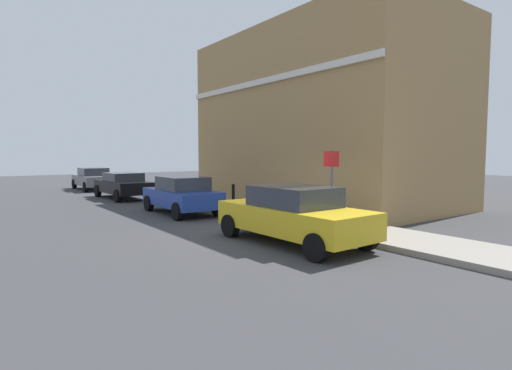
{
  "coord_description": "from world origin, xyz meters",
  "views": [
    {
      "loc": [
        -7.28,
        -9.74,
        2.34
      ],
      "look_at": [
        1.47,
        2.24,
        1.2
      ],
      "focal_mm": 28.4,
      "sensor_mm": 36.0,
      "label": 1
    }
  ],
  "objects_px": {
    "street_sign": "(332,178)",
    "car_yellow": "(293,214)",
    "car_grey": "(93,178)",
    "car_blue": "(182,194)",
    "bollard_near_cabinet": "(278,199)",
    "bollard_far_kerb": "(233,196)",
    "car_black": "(123,185)",
    "utility_cabinet": "(308,204)"
  },
  "relations": [
    {
      "from": "bollard_far_kerb",
      "to": "utility_cabinet",
      "type": "bearing_deg",
      "value": -78.48
    },
    {
      "from": "street_sign",
      "to": "car_yellow",
      "type": "bearing_deg",
      "value": -173.43
    },
    {
      "from": "car_yellow",
      "to": "bollard_near_cabinet",
      "type": "distance_m",
      "value": 4.21
    },
    {
      "from": "bollard_far_kerb",
      "to": "street_sign",
      "type": "height_order",
      "value": "street_sign"
    },
    {
      "from": "car_grey",
      "to": "bollard_far_kerb",
      "type": "xyz_separation_m",
      "value": [
        1.55,
        -14.48,
        -0.04
      ]
    },
    {
      "from": "utility_cabinet",
      "to": "street_sign",
      "type": "distance_m",
      "value": 1.98
    },
    {
      "from": "car_black",
      "to": "car_grey",
      "type": "distance_m",
      "value": 6.35
    },
    {
      "from": "street_sign",
      "to": "bollard_near_cabinet",
      "type": "bearing_deg",
      "value": 77.65
    },
    {
      "from": "car_blue",
      "to": "utility_cabinet",
      "type": "distance_m",
      "value": 5.27
    },
    {
      "from": "car_yellow",
      "to": "car_blue",
      "type": "relative_size",
      "value": 1.11
    },
    {
      "from": "car_black",
      "to": "utility_cabinet",
      "type": "bearing_deg",
      "value": -169.78
    },
    {
      "from": "bollard_near_cabinet",
      "to": "street_sign",
      "type": "bearing_deg",
      "value": -102.35
    },
    {
      "from": "car_yellow",
      "to": "car_blue",
      "type": "bearing_deg",
      "value": -1.1
    },
    {
      "from": "car_grey",
      "to": "utility_cabinet",
      "type": "relative_size",
      "value": 3.9
    },
    {
      "from": "car_grey",
      "to": "street_sign",
      "type": "distance_m",
      "value": 19.63
    },
    {
      "from": "bollard_near_cabinet",
      "to": "bollard_far_kerb",
      "type": "distance_m",
      "value": 1.92
    },
    {
      "from": "car_grey",
      "to": "street_sign",
      "type": "xyz_separation_m",
      "value": [
        1.63,
        -19.54,
        0.92
      ]
    },
    {
      "from": "car_grey",
      "to": "car_blue",
      "type": "bearing_deg",
      "value": -178.9
    },
    {
      "from": "street_sign",
      "to": "car_grey",
      "type": "bearing_deg",
      "value": 94.76
    },
    {
      "from": "car_black",
      "to": "car_grey",
      "type": "height_order",
      "value": "car_grey"
    },
    {
      "from": "bollard_far_kerb",
      "to": "street_sign",
      "type": "relative_size",
      "value": 0.45
    },
    {
      "from": "car_yellow",
      "to": "car_black",
      "type": "relative_size",
      "value": 1.03
    },
    {
      "from": "car_grey",
      "to": "car_black",
      "type": "bearing_deg",
      "value": -179.69
    },
    {
      "from": "bollard_far_kerb",
      "to": "car_blue",
      "type": "bearing_deg",
      "value": 139.91
    },
    {
      "from": "car_blue",
      "to": "car_black",
      "type": "xyz_separation_m",
      "value": [
        -0.08,
        6.81,
        -0.04
      ]
    },
    {
      "from": "bollard_far_kerb",
      "to": "bollard_near_cabinet",
      "type": "bearing_deg",
      "value": -65.3
    },
    {
      "from": "bollard_far_kerb",
      "to": "car_black",
      "type": "bearing_deg",
      "value": 101.4
    },
    {
      "from": "car_blue",
      "to": "car_black",
      "type": "height_order",
      "value": "car_blue"
    },
    {
      "from": "car_grey",
      "to": "bollard_near_cabinet",
      "type": "relative_size",
      "value": 4.32
    },
    {
      "from": "car_black",
      "to": "car_grey",
      "type": "bearing_deg",
      "value": -2.04
    },
    {
      "from": "car_yellow",
      "to": "street_sign",
      "type": "distance_m",
      "value": 1.85
    },
    {
      "from": "car_yellow",
      "to": "utility_cabinet",
      "type": "relative_size",
      "value": 3.9
    },
    {
      "from": "car_yellow",
      "to": "bollard_far_kerb",
      "type": "relative_size",
      "value": 4.32
    },
    {
      "from": "street_sign",
      "to": "utility_cabinet",
      "type": "bearing_deg",
      "value": 68.73
    },
    {
      "from": "car_blue",
      "to": "car_grey",
      "type": "relative_size",
      "value": 0.9
    },
    {
      "from": "car_yellow",
      "to": "car_black",
      "type": "bearing_deg",
      "value": -0.82
    },
    {
      "from": "car_grey",
      "to": "bollard_near_cabinet",
      "type": "distance_m",
      "value": 16.39
    },
    {
      "from": "car_yellow",
      "to": "car_grey",
      "type": "height_order",
      "value": "car_yellow"
    },
    {
      "from": "car_grey",
      "to": "street_sign",
      "type": "relative_size",
      "value": 1.95
    },
    {
      "from": "car_blue",
      "to": "bollard_near_cabinet",
      "type": "distance_m",
      "value": 3.86
    },
    {
      "from": "car_blue",
      "to": "car_grey",
      "type": "xyz_separation_m",
      "value": [
        0.01,
        13.17,
        -0.01
      ]
    },
    {
      "from": "car_blue",
      "to": "bollard_near_cabinet",
      "type": "bearing_deg",
      "value": -140.79
    }
  ]
}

